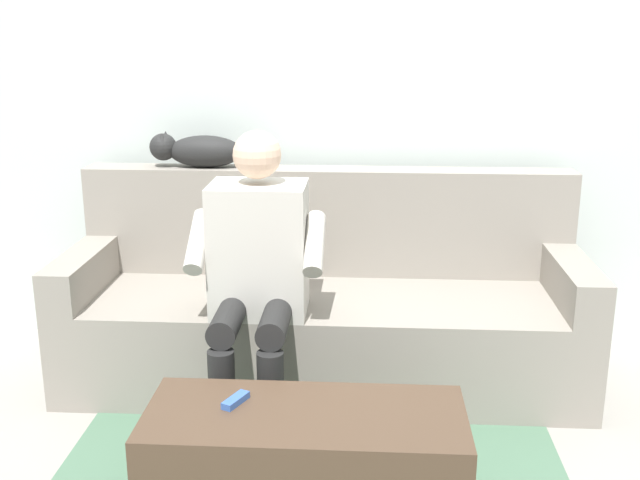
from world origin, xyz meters
name	(u,v)px	position (x,y,z in m)	size (l,w,h in m)	color
ground_plane	(313,461)	(0.00, 0.60, 0.00)	(8.00, 8.00, 0.00)	gray
back_wall	(330,70)	(0.00, -0.60, 1.34)	(4.96, 0.06, 2.68)	silver
couch	(324,309)	(0.00, -0.15, 0.31)	(2.26, 0.78, 0.91)	gray
coffee_table	(305,466)	(0.00, 0.93, 0.19)	(1.01, 0.43, 0.38)	#4C3828
person_solo_seated	(257,262)	(0.25, 0.22, 0.64)	(0.53, 0.60, 1.16)	beige
cat_on_backrest	(197,150)	(0.61, -0.39, 0.99)	(0.58, 0.15, 0.16)	black
remote_blue	(236,400)	(0.23, 0.89, 0.39)	(0.11, 0.04, 0.02)	#3860B7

